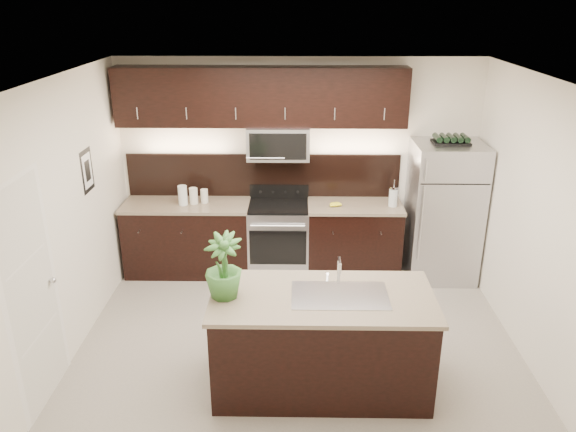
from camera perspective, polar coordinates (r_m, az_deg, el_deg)
The scene contains 12 objects.
ground at distance 5.95m, azimuth 1.01°, elevation -13.05°, with size 4.50×4.50×0.00m, color gray.
room_walls at distance 5.15m, azimuth -0.11°, elevation 2.44°, with size 4.52×4.02×2.71m.
counter_run at distance 7.22m, azimuth -2.58°, elevation -2.25°, with size 3.51×0.65×0.94m.
upper_fixtures at distance 6.86m, azimuth -2.52°, elevation 11.12°, with size 3.49×0.40×1.66m.
island at distance 5.19m, azimuth 3.42°, elevation -12.56°, with size 1.96×0.96×0.94m.
sink_faucet at distance 4.95m, azimuth 5.28°, elevation -7.85°, with size 0.84×0.50×0.28m.
refrigerator at distance 7.23m, azimuth 15.48°, elevation 0.41°, with size 0.84×0.76×1.74m, color #B2B2B7.
wine_rack at distance 6.96m, azimuth 16.23°, elevation 7.46°, with size 0.43×0.27×0.10m.
plant at distance 4.82m, azimuth -6.58°, elevation -5.08°, with size 0.33×0.33×0.58m, color #316327.
canisters at distance 7.10m, azimuth -9.83°, elevation 2.05°, with size 0.36×0.18×0.25m.
french_press at distance 7.04m, azimuth 10.65°, elevation 1.96°, with size 0.12×0.12×0.33m.
bananas at distance 6.96m, azimuth 4.46°, elevation 1.17°, with size 0.16×0.12×0.05m, color yellow.
Camera 1 is at (-0.02, -4.90, 3.38)m, focal length 35.00 mm.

